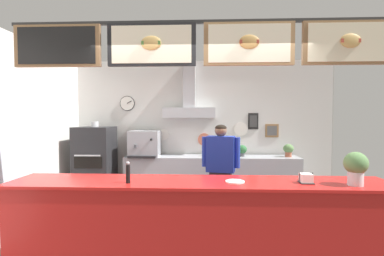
{
  "coord_description": "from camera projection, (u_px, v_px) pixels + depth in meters",
  "views": [
    {
      "loc": [
        0.05,
        -3.43,
        1.69
      ],
      "look_at": [
        -0.13,
        0.65,
        1.52
      ],
      "focal_mm": 26.27,
      "sensor_mm": 36.0,
      "label": 1
    }
  ],
  "objects": [
    {
      "name": "espresso_machine",
      "position": [
        145.0,
        144.0,
        5.41
      ],
      "size": [
        0.57,
        0.55,
        0.49
      ],
      "color": "#A3A5AD",
      "rests_on": "back_prep_counter"
    },
    {
      "name": "basil_vase",
      "position": [
        356.0,
        167.0,
        2.77
      ],
      "size": [
        0.22,
        0.22,
        0.33
      ],
      "color": "silver",
      "rests_on": "service_counter"
    },
    {
      "name": "pizza_oven",
      "position": [
        95.0,
        166.0,
        5.32
      ],
      "size": [
        0.66,
        0.69,
        1.59
      ],
      "color": "#232326",
      "rests_on": "ground_plane"
    },
    {
      "name": "condiment_plate",
      "position": [
        235.0,
        181.0,
        2.91
      ],
      "size": [
        0.2,
        0.2,
        0.01
      ],
      "color": "white",
      "rests_on": "service_counter"
    },
    {
      "name": "pepper_grinder",
      "position": [
        128.0,
        172.0,
        2.87
      ],
      "size": [
        0.04,
        0.04,
        0.22
      ],
      "color": "black",
      "rests_on": "service_counter"
    },
    {
      "name": "back_wall_assembly",
      "position": [
        201.0,
        125.0,
        5.61
      ],
      "size": [
        5.24,
        2.67,
        2.82
      ],
      "color": "#9E9E99",
      "rests_on": "ground_plane"
    },
    {
      "name": "potted_rosemary",
      "position": [
        210.0,
        150.0,
        5.4
      ],
      "size": [
        0.14,
        0.14,
        0.21
      ],
      "color": "#9E563D",
      "rests_on": "back_prep_counter"
    },
    {
      "name": "service_counter",
      "position": [
        199.0,
        228.0,
        2.98
      ],
      "size": [
        4.0,
        0.64,
        1.01
      ],
      "color": "#B21916",
      "rests_on": "ground_plane"
    },
    {
      "name": "ground_plane",
      "position": [
        200.0,
        252.0,
        3.5
      ],
      "size": [
        6.28,
        6.28,
        0.0
      ],
      "primitive_type": "plane",
      "color": "#514C47"
    },
    {
      "name": "napkin_holder",
      "position": [
        306.0,
        179.0,
        2.87
      ],
      "size": [
        0.14,
        0.13,
        0.11
      ],
      "color": "#262628",
      "rests_on": "service_counter"
    },
    {
      "name": "potted_sage",
      "position": [
        242.0,
        150.0,
        5.36
      ],
      "size": [
        0.18,
        0.18,
        0.22
      ],
      "color": "#4C4C51",
      "rests_on": "back_prep_counter"
    },
    {
      "name": "back_prep_counter",
      "position": [
        211.0,
        180.0,
        5.41
      ],
      "size": [
        3.3,
        0.54,
        0.92
      ],
      "color": "#A3A5AD",
      "rests_on": "ground_plane"
    },
    {
      "name": "shop_worker",
      "position": [
        221.0,
        173.0,
        4.18
      ],
      "size": [
        0.56,
        0.3,
        1.56
      ],
      "rotation": [
        0.0,
        0.0,
        2.93
      ],
      "color": "#232328",
      "rests_on": "ground_plane"
    },
    {
      "name": "potted_oregano",
      "position": [
        288.0,
        150.0,
        5.31
      ],
      "size": [
        0.19,
        0.19,
        0.24
      ],
      "color": "#9E563D",
      "rests_on": "back_prep_counter"
    },
    {
      "name": "potted_thyme",
      "position": [
        226.0,
        150.0,
        5.34
      ],
      "size": [
        0.19,
        0.19,
        0.21
      ],
      "color": "beige",
      "rests_on": "back_prep_counter"
    }
  ]
}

